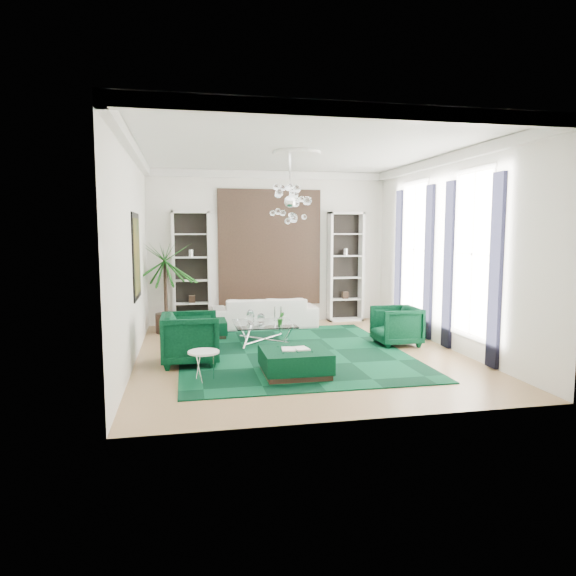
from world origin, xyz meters
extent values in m
cube|color=tan|center=(0.00, 0.00, -0.01)|extent=(6.00, 7.00, 0.02)
cube|color=white|center=(0.00, 0.00, 3.81)|extent=(6.00, 7.00, 0.02)
cube|color=white|center=(0.00, 3.51, 1.90)|extent=(6.00, 0.02, 3.80)
cube|color=white|center=(0.00, -3.51, 1.90)|extent=(6.00, 0.02, 3.80)
cube|color=white|center=(-3.01, 0.00, 1.90)|extent=(0.02, 7.00, 3.80)
cube|color=white|center=(3.01, 0.00, 1.90)|extent=(0.02, 7.00, 3.80)
cylinder|color=white|center=(0.00, 0.30, 3.77)|extent=(0.90, 0.90, 0.05)
cube|color=black|center=(0.00, 3.46, 1.90)|extent=(2.50, 0.06, 2.80)
cube|color=black|center=(-2.97, 0.60, 1.85)|extent=(0.04, 1.30, 1.60)
cube|color=white|center=(2.99, -0.90, 1.90)|extent=(0.03, 1.10, 2.90)
cube|color=black|center=(2.96, -1.68, 1.65)|extent=(0.07, 0.30, 3.25)
cube|color=black|center=(2.96, -0.12, 1.65)|extent=(0.07, 0.30, 3.25)
cube|color=white|center=(2.99, 1.50, 1.90)|extent=(0.03, 1.10, 2.90)
cube|color=black|center=(2.96, 0.72, 1.65)|extent=(0.07, 0.30, 3.25)
cube|color=black|center=(2.96, 2.28, 1.65)|extent=(0.07, 0.30, 3.25)
cube|color=black|center=(-0.14, 0.11, 0.01)|extent=(4.20, 5.00, 0.02)
imported|color=silver|center=(-0.24, 2.80, 0.36)|extent=(2.48, 0.97, 0.72)
imported|color=black|center=(-2.03, -0.36, 0.45)|extent=(0.99, 0.96, 0.90)
imported|color=black|center=(2.10, 0.35, 0.40)|extent=(0.87, 0.85, 0.79)
cube|color=black|center=(-1.65, 1.89, 0.18)|extent=(0.83, 0.83, 0.37)
cube|color=black|center=(-0.39, -1.41, 0.21)|extent=(1.06, 1.06, 0.42)
cube|color=white|center=(-0.39, -1.41, 0.44)|extent=(0.44, 0.30, 0.03)
cylinder|color=white|center=(-1.85, -1.48, 0.23)|extent=(0.48, 0.48, 0.47)
imported|color=#155214|center=(-0.22, 0.79, 0.55)|extent=(0.15, 0.12, 0.26)
camera|label=1|loc=(-2.09, -9.31, 2.32)|focal=32.00mm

